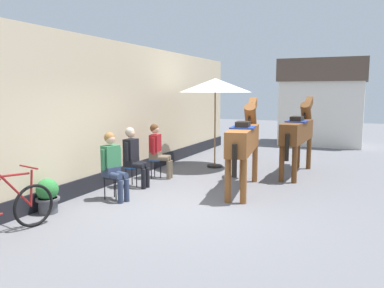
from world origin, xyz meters
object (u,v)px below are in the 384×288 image
seated_visitor_far (158,148)px  saddled_horse_near (244,139)px  saddled_horse_far (298,131)px  leaning_bicycle (2,211)px  seated_visitor_middle (133,154)px  flower_planter_near (48,195)px  seated_visitor_near (113,162)px  cafe_parasol (215,86)px

seated_visitor_far → saddled_horse_near: size_ratio=0.47×
saddled_horse_far → leaning_bicycle: bearing=-117.4°
seated_visitor_middle → saddled_horse_far: (3.23, 3.01, 0.38)m
flower_planter_near → leaning_bicycle: leaning_bicycle is taller
leaning_bicycle → saddled_horse_near: bearing=59.2°
seated_visitor_near → cafe_parasol: size_ratio=0.54×
seated_visitor_middle → leaning_bicycle: size_ratio=0.80×
seated_visitor_middle → leaning_bicycle: 3.50m
seated_visitor_near → seated_visitor_far: bearing=94.3°
seated_visitor_far → saddled_horse_far: saddled_horse_far is taller
seated_visitor_near → leaning_bicycle: (-0.34, -2.38, -0.38)m
saddled_horse_near → leaning_bicycle: bearing=-120.8°
seated_visitor_near → saddled_horse_near: (2.20, 1.87, 0.38)m
seated_visitor_near → cafe_parasol: (0.66, 4.09, 1.59)m
seated_visitor_near → seated_visitor_middle: size_ratio=1.00×
flower_planter_near → leaning_bicycle: 1.18m
saddled_horse_far → cafe_parasol: bearing=-179.5°
seated_visitor_middle → cafe_parasol: 3.50m
saddled_horse_near → saddled_horse_far: (0.82, 2.23, 0.00)m
leaning_bicycle → seated_visitor_far: bearing=87.8°
seated_visitor_near → seated_visitor_far: size_ratio=1.00×
seated_visitor_middle → saddled_horse_far: bearing=43.0°
seated_visitor_far → leaning_bicycle: size_ratio=0.80×
cafe_parasol → leaning_bicycle: bearing=-98.8°
seated_visitor_far → flower_planter_near: (-0.41, -3.38, -0.44)m
seated_visitor_far → flower_planter_near: size_ratio=2.17×
seated_visitor_near → leaning_bicycle: 2.44m
flower_planter_near → leaning_bicycle: size_ratio=0.37×
seated_visitor_middle → cafe_parasol: (0.87, 2.99, 1.59)m
saddled_horse_near → cafe_parasol: (-1.54, 2.21, 1.20)m
leaning_bicycle → saddled_horse_far: bearing=62.6°
seated_visitor_near → leaning_bicycle: seated_visitor_near is taller
seated_visitor_far → leaning_bicycle: 4.55m
saddled_horse_far → leaning_bicycle: size_ratio=1.73×
saddled_horse_near → saddled_horse_far: bearing=69.7°
seated_visitor_middle → seated_visitor_near: bearing=-79.2°
flower_planter_near → saddled_horse_far: bearing=56.0°
saddled_horse_far → cafe_parasol: cafe_parasol is taller
flower_planter_near → seated_visitor_near: bearing=65.1°
saddled_horse_near → saddled_horse_far: size_ratio=0.99×
seated_visitor_middle → saddled_horse_far: 4.43m
saddled_horse_near → leaning_bicycle: 5.01m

